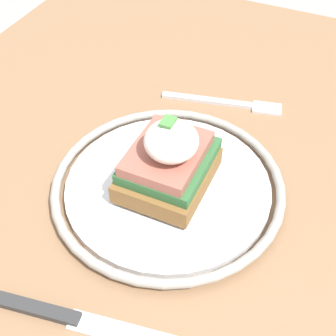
{
  "coord_description": "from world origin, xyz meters",
  "views": [
    {
      "loc": [
        0.27,
        0.16,
        1.12
      ],
      "look_at": [
        -0.03,
        0.03,
        0.78
      ],
      "focal_mm": 50.0,
      "sensor_mm": 36.0,
      "label": 1
    }
  ],
  "objects_px": {
    "knife": "(72,319)",
    "sandwich": "(169,161)",
    "fork": "(228,103)",
    "plate": "(168,186)"
  },
  "relations": [
    {
      "from": "knife",
      "to": "sandwich",
      "type": "bearing_deg",
      "value": 175.17
    },
    {
      "from": "fork",
      "to": "sandwich",
      "type": "bearing_deg",
      "value": -2.72
    },
    {
      "from": "sandwich",
      "to": "fork",
      "type": "xyz_separation_m",
      "value": [
        -0.17,
        0.01,
        -0.04
      ]
    },
    {
      "from": "sandwich",
      "to": "knife",
      "type": "height_order",
      "value": "sandwich"
    },
    {
      "from": "plate",
      "to": "knife",
      "type": "height_order",
      "value": "plate"
    },
    {
      "from": "plate",
      "to": "sandwich",
      "type": "xyz_separation_m",
      "value": [
        -0.0,
        0.0,
        0.04
      ]
    },
    {
      "from": "plate",
      "to": "knife",
      "type": "relative_size",
      "value": 1.42
    },
    {
      "from": "fork",
      "to": "knife",
      "type": "distance_m",
      "value": 0.33
    },
    {
      "from": "fork",
      "to": "knife",
      "type": "relative_size",
      "value": 0.89
    },
    {
      "from": "sandwich",
      "to": "fork",
      "type": "relative_size",
      "value": 0.66
    }
  ]
}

